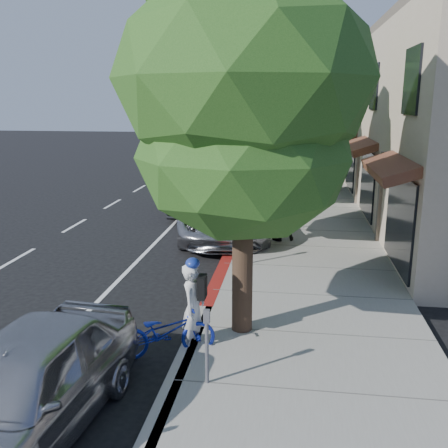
% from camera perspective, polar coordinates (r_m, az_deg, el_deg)
% --- Properties ---
extents(ground, '(120.00, 120.00, 0.00)m').
position_cam_1_polar(ground, '(12.09, -1.24, -8.15)').
color(ground, black).
rests_on(ground, ground).
extents(sidewalk, '(4.60, 56.00, 0.15)m').
position_cam_1_polar(sidewalk, '(19.58, 9.20, 0.61)').
color(sidewalk, gray).
rests_on(sidewalk, ground).
extents(curb, '(0.30, 56.00, 0.15)m').
position_cam_1_polar(curb, '(19.65, 2.48, 0.83)').
color(curb, '#9E998E').
rests_on(curb, ground).
extents(curb_red_segment, '(0.32, 4.00, 0.15)m').
position_cam_1_polar(curb_red_segment, '(12.98, -0.54, -6.19)').
color(curb_red_segment, maroon).
rests_on(curb_red_segment, ground).
extents(storefront_building, '(10.00, 36.00, 7.00)m').
position_cam_1_polar(storefront_building, '(30.09, 23.42, 10.90)').
color(storefront_building, '#BFAB93').
rests_on(storefront_building, ground).
extents(street_tree_0, '(4.63, 4.63, 7.74)m').
position_cam_1_polar(street_tree_0, '(9.10, 2.32, 15.51)').
color(street_tree_0, black).
rests_on(street_tree_0, ground).
extents(street_tree_1, '(4.66, 4.66, 7.28)m').
position_cam_1_polar(street_tree_1, '(15.07, 4.65, 13.55)').
color(street_tree_1, black).
rests_on(street_tree_1, ground).
extents(street_tree_2, '(4.07, 4.07, 6.59)m').
position_cam_1_polar(street_tree_2, '(21.07, 5.64, 12.60)').
color(street_tree_2, black).
rests_on(street_tree_2, ground).
extents(street_tree_3, '(5.55, 5.55, 8.00)m').
position_cam_1_polar(street_tree_3, '(27.06, 6.25, 14.47)').
color(street_tree_3, black).
rests_on(street_tree_3, ground).
extents(street_tree_4, '(4.18, 4.18, 6.76)m').
position_cam_1_polar(street_tree_4, '(33.06, 6.57, 13.27)').
color(street_tree_4, black).
rests_on(street_tree_4, ground).
extents(street_tree_5, '(4.64, 4.64, 7.16)m').
position_cam_1_polar(street_tree_5, '(39.06, 6.84, 13.66)').
color(street_tree_5, black).
rests_on(street_tree_5, ground).
extents(cyclist, '(0.50, 0.68, 1.69)m').
position_cam_1_polar(cyclist, '(9.31, -3.51, -9.54)').
color(cyclist, silver).
rests_on(cyclist, ground).
extents(bicycle, '(1.95, 1.25, 0.97)m').
position_cam_1_polar(bicycle, '(9.29, -6.78, -12.14)').
color(bicycle, '#162699').
rests_on(bicycle, ground).
extents(silver_suv, '(3.68, 6.55, 1.73)m').
position_cam_1_polar(silver_suv, '(17.11, 0.03, 1.56)').
color(silver_suv, '#A0A0A5').
rests_on(silver_suv, ground).
extents(dark_sedan, '(2.26, 5.14, 1.64)m').
position_cam_1_polar(dark_sedan, '(20.78, -3.29, 3.65)').
color(dark_sedan, black).
rests_on(dark_sedan, ground).
extents(white_pickup, '(3.22, 6.55, 1.83)m').
position_cam_1_polar(white_pickup, '(32.40, 2.59, 7.57)').
color(white_pickup, white).
rests_on(white_pickup, ground).
extents(dark_suv_far, '(2.31, 5.42, 1.82)m').
position_cam_1_polar(dark_suv_far, '(35.88, 2.47, 8.20)').
color(dark_suv_far, black).
rests_on(dark_suv_far, ground).
extents(near_car_a, '(2.23, 4.71, 1.55)m').
position_cam_1_polar(near_car_a, '(7.60, -22.15, -17.03)').
color(near_car_a, '#A4A4A9').
rests_on(near_car_a, ground).
extents(pedestrian, '(1.10, 0.99, 1.86)m').
position_cam_1_polar(pedestrian, '(16.02, 6.53, 1.38)').
color(pedestrian, black).
rests_on(pedestrian, sidewalk).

